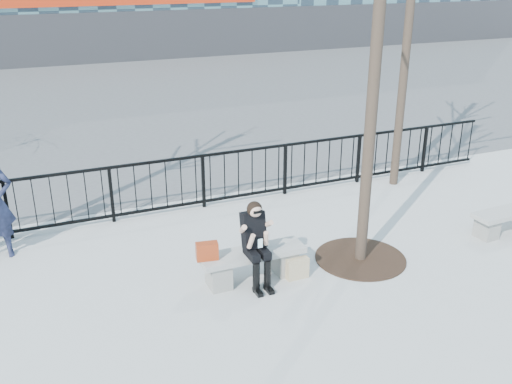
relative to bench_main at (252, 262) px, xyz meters
name	(u,v)px	position (x,y,z in m)	size (l,w,h in m)	color
ground	(252,279)	(0.00, 0.00, -0.30)	(120.00, 120.00, 0.00)	#A6A6A1
street_surface	(100,93)	(0.00, 15.00, -0.30)	(60.00, 23.00, 0.01)	#474747
railing	(194,182)	(0.00, 3.00, 0.25)	(14.00, 0.06, 1.10)	black
tree_grate	(360,258)	(1.90, -0.10, -0.29)	(1.50, 1.50, 0.02)	black
bench_main	(252,262)	(0.00, 0.00, 0.00)	(1.65, 0.46, 0.49)	slate
bench_second	(510,218)	(4.92, -0.30, -0.02)	(1.54, 0.43, 0.46)	slate
seated_woman	(257,245)	(0.00, -0.16, 0.37)	(0.50, 0.64, 1.34)	black
handbag	(207,251)	(-0.72, 0.02, 0.32)	(0.33, 0.15, 0.27)	maroon
shopping_bag	(297,268)	(0.65, -0.24, -0.13)	(0.36, 0.13, 0.34)	#CCBB90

